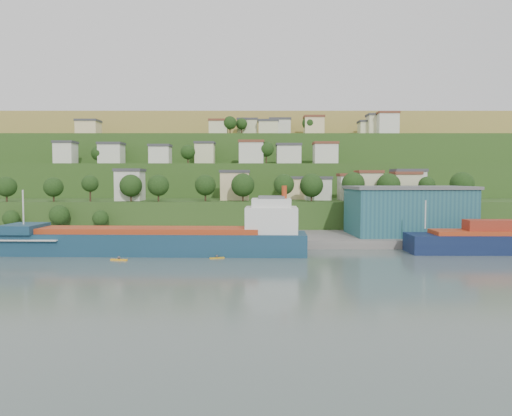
{
  "coord_description": "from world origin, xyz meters",
  "views": [
    {
      "loc": [
        5.73,
        -102.59,
        16.94
      ],
      "look_at": [
        5.84,
        15.0,
        9.84
      ],
      "focal_mm": 35.0,
      "sensor_mm": 36.0,
      "label": 1
    }
  ],
  "objects_px": {
    "cargo_ship_near": "(166,242)",
    "warehouse": "(408,210)",
    "kayak_orange": "(119,259)",
    "caravan": "(28,236)"
  },
  "relations": [
    {
      "from": "cargo_ship_near",
      "to": "caravan",
      "type": "xyz_separation_m",
      "value": [
        -35.95,
        11.04,
        -0.02
      ]
    },
    {
      "from": "cargo_ship_near",
      "to": "caravan",
      "type": "height_order",
      "value": "cargo_ship_near"
    },
    {
      "from": "cargo_ship_near",
      "to": "kayak_orange",
      "type": "bearing_deg",
      "value": -130.64
    },
    {
      "from": "cargo_ship_near",
      "to": "caravan",
      "type": "distance_m",
      "value": 37.6
    },
    {
      "from": "kayak_orange",
      "to": "warehouse",
      "type": "bearing_deg",
      "value": 34.83
    },
    {
      "from": "cargo_ship_near",
      "to": "warehouse",
      "type": "height_order",
      "value": "cargo_ship_near"
    },
    {
      "from": "warehouse",
      "to": "cargo_ship_near",
      "type": "bearing_deg",
      "value": -164.41
    },
    {
      "from": "kayak_orange",
      "to": "cargo_ship_near",
      "type": "bearing_deg",
      "value": 59.26
    },
    {
      "from": "cargo_ship_near",
      "to": "warehouse",
      "type": "distance_m",
      "value": 63.64
    },
    {
      "from": "cargo_ship_near",
      "to": "kayak_orange",
      "type": "distance_m",
      "value": 12.32
    }
  ]
}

